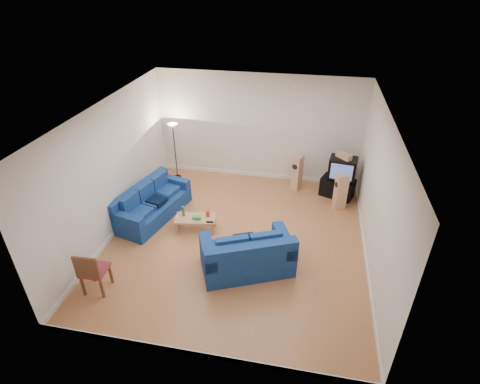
% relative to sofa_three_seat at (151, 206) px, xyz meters
% --- Properties ---
extents(room, '(6.01, 6.51, 3.21)m').
position_rel_sofa_three_seat_xyz_m(room, '(2.40, -0.54, 1.22)').
color(room, '#96532E').
rests_on(room, ground).
extents(sofa_three_seat, '(1.49, 2.40, 0.86)m').
position_rel_sofa_three_seat_xyz_m(sofa_three_seat, '(0.00, 0.00, 0.00)').
color(sofa_three_seat, navy).
rests_on(sofa_three_seat, ground).
extents(sofa_loveseat, '(2.18, 1.74, 0.96)m').
position_rel_sofa_three_seat_xyz_m(sofa_loveseat, '(2.84, -1.53, 0.04)').
color(sofa_loveseat, navy).
rests_on(sofa_loveseat, ground).
extents(coffee_table, '(1.05, 0.63, 0.36)m').
position_rel_sofa_three_seat_xyz_m(coffee_table, '(1.32, -0.36, -0.01)').
color(coffee_table, tan).
rests_on(coffee_table, ground).
extents(bottle, '(0.07, 0.07, 0.27)m').
position_rel_sofa_three_seat_xyz_m(bottle, '(1.01, -0.33, 0.17)').
color(bottle, '#197233').
rests_on(bottle, coffee_table).
extents(tissue_box, '(0.20, 0.12, 0.08)m').
position_rel_sofa_three_seat_xyz_m(tissue_box, '(1.37, -0.41, 0.08)').
color(tissue_box, green).
rests_on(tissue_box, coffee_table).
extents(red_canister, '(0.11, 0.11, 0.14)m').
position_rel_sofa_three_seat_xyz_m(red_canister, '(1.60, -0.22, 0.11)').
color(red_canister, red).
rests_on(red_canister, coffee_table).
extents(remote, '(0.18, 0.08, 0.02)m').
position_rel_sofa_three_seat_xyz_m(remote, '(1.72, -0.48, 0.05)').
color(remote, black).
rests_on(remote, coffee_table).
extents(tv_stand, '(1.02, 0.79, 0.55)m').
position_rel_sofa_three_seat_xyz_m(tv_stand, '(4.81, 1.97, -0.04)').
color(tv_stand, black).
rests_on(tv_stand, ground).
extents(av_receiver, '(0.52, 0.50, 0.09)m').
position_rel_sofa_three_seat_xyz_m(av_receiver, '(4.77, 1.94, 0.28)').
color(av_receiver, black).
rests_on(av_receiver, tv_stand).
extents(television, '(0.80, 0.64, 0.56)m').
position_rel_sofa_three_seat_xyz_m(television, '(4.87, 1.94, 0.61)').
color(television, black).
rests_on(television, av_receiver).
extents(centre_speaker, '(0.44, 0.44, 0.16)m').
position_rel_sofa_three_seat_xyz_m(centre_speaker, '(4.85, 1.96, 0.97)').
color(centre_speaker, tan).
rests_on(centre_speaker, television).
extents(speaker_left, '(0.36, 0.39, 1.07)m').
position_rel_sofa_three_seat_xyz_m(speaker_left, '(3.63, 2.15, 0.22)').
color(speaker_left, tan).
rests_on(speaker_left, ground).
extents(speaker_right, '(0.36, 0.33, 1.01)m').
position_rel_sofa_three_seat_xyz_m(speaker_right, '(4.85, 1.34, 0.19)').
color(speaker_right, tan).
rests_on(speaker_right, ground).
extents(floor_lamp, '(0.30, 0.30, 1.76)m').
position_rel_sofa_three_seat_xyz_m(floor_lamp, '(-0.05, 2.16, 1.13)').
color(floor_lamp, black).
rests_on(floor_lamp, ground).
extents(dining_chair, '(0.51, 0.51, 1.02)m').
position_rel_sofa_three_seat_xyz_m(dining_chair, '(-0.05, -2.76, 0.25)').
color(dining_chair, brown).
rests_on(dining_chair, ground).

